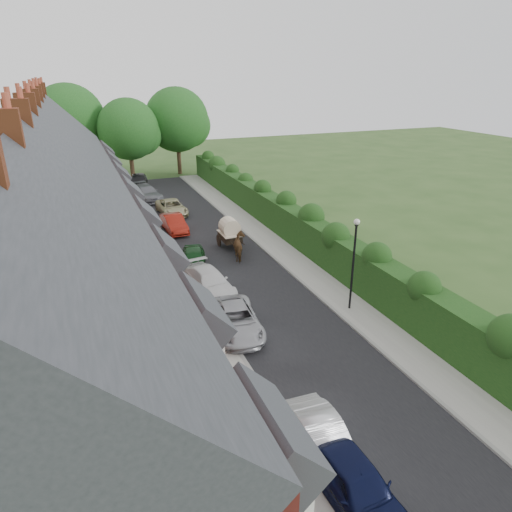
{
  "coord_description": "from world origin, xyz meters",
  "views": [
    {
      "loc": [
        -9.42,
        -14.28,
        12.04
      ],
      "look_at": [
        -0.41,
        8.06,
        2.2
      ],
      "focal_mm": 32.0,
      "sensor_mm": 36.0,
      "label": 1
    }
  ],
  "objects_px": {
    "car_beige": "(172,207)",
    "horse_cart": "(230,231)",
    "car_white": "(209,282)",
    "car_black": "(138,181)",
    "car_silver_a": "(323,439)",
    "car_green": "(194,259)",
    "car_silver_b": "(236,320)",
    "horse": "(240,247)",
    "car_red": "(174,223)",
    "car_navy": "(355,484)",
    "car_grey": "(146,193)",
    "lamppost": "(354,253)"
  },
  "relations": [
    {
      "from": "car_red",
      "to": "car_black",
      "type": "distance_m",
      "value": 15.76
    },
    {
      "from": "car_white",
      "to": "car_black",
      "type": "height_order",
      "value": "car_black"
    },
    {
      "from": "car_red",
      "to": "car_grey",
      "type": "height_order",
      "value": "car_grey"
    },
    {
      "from": "car_green",
      "to": "car_red",
      "type": "xyz_separation_m",
      "value": [
        0.44,
        7.76,
        0.01
      ]
    },
    {
      "from": "car_silver_a",
      "to": "car_black",
      "type": "height_order",
      "value": "car_black"
    },
    {
      "from": "car_red",
      "to": "car_black",
      "type": "relative_size",
      "value": 0.88
    },
    {
      "from": "car_grey",
      "to": "car_navy",
      "type": "bearing_deg",
      "value": -102.0
    },
    {
      "from": "horse",
      "to": "car_red",
      "type": "bearing_deg",
      "value": -56.3
    },
    {
      "from": "car_silver_a",
      "to": "horse",
      "type": "relative_size",
      "value": 1.9
    },
    {
      "from": "car_silver_a",
      "to": "car_green",
      "type": "bearing_deg",
      "value": 92.2
    },
    {
      "from": "car_green",
      "to": "car_red",
      "type": "relative_size",
      "value": 0.95
    },
    {
      "from": "car_silver_a",
      "to": "car_red",
      "type": "relative_size",
      "value": 0.94
    },
    {
      "from": "horse",
      "to": "car_green",
      "type": "bearing_deg",
      "value": 18.95
    },
    {
      "from": "car_silver_a",
      "to": "car_navy",
      "type": "bearing_deg",
      "value": -89.44
    },
    {
      "from": "car_silver_b",
      "to": "lamppost",
      "type": "bearing_deg",
      "value": 5.51
    },
    {
      "from": "car_navy",
      "to": "car_silver_a",
      "type": "distance_m",
      "value": 2.0
    },
    {
      "from": "lamppost",
      "to": "horse_cart",
      "type": "height_order",
      "value": "lamppost"
    },
    {
      "from": "lamppost",
      "to": "car_green",
      "type": "bearing_deg",
      "value": 126.46
    },
    {
      "from": "lamppost",
      "to": "car_silver_a",
      "type": "distance_m",
      "value": 10.7
    },
    {
      "from": "car_green",
      "to": "car_red",
      "type": "distance_m",
      "value": 7.78
    },
    {
      "from": "car_silver_a",
      "to": "car_green",
      "type": "distance_m",
      "value": 16.8
    },
    {
      "from": "car_silver_a",
      "to": "car_silver_b",
      "type": "xyz_separation_m",
      "value": [
        -0.06,
        8.43,
        0.0
      ]
    },
    {
      "from": "horse",
      "to": "car_grey",
      "type": "bearing_deg",
      "value": -67.44
    },
    {
      "from": "car_white",
      "to": "horse",
      "type": "bearing_deg",
      "value": 42.78
    },
    {
      "from": "car_beige",
      "to": "horse_cart",
      "type": "xyz_separation_m",
      "value": [
        2.13,
        -9.86,
        0.65
      ]
    },
    {
      "from": "car_white",
      "to": "car_beige",
      "type": "xyz_separation_m",
      "value": [
        1.32,
        16.22,
        -0.04
      ]
    },
    {
      "from": "car_red",
      "to": "car_black",
      "type": "bearing_deg",
      "value": 89.75
    },
    {
      "from": "car_silver_b",
      "to": "car_white",
      "type": "xyz_separation_m",
      "value": [
        0.0,
        4.66,
        0.03
      ]
    },
    {
      "from": "car_green",
      "to": "car_grey",
      "type": "distance_m",
      "value": 18.32
    },
    {
      "from": "horse",
      "to": "horse_cart",
      "type": "height_order",
      "value": "horse_cart"
    },
    {
      "from": "car_green",
      "to": "car_grey",
      "type": "height_order",
      "value": "car_grey"
    },
    {
      "from": "car_beige",
      "to": "car_red",
      "type": "bearing_deg",
      "value": -102.6
    },
    {
      "from": "car_beige",
      "to": "horse_cart",
      "type": "distance_m",
      "value": 10.11
    },
    {
      "from": "lamppost",
      "to": "car_black",
      "type": "bearing_deg",
      "value": 101.18
    },
    {
      "from": "car_silver_a",
      "to": "car_green",
      "type": "relative_size",
      "value": 1.0
    },
    {
      "from": "car_navy",
      "to": "car_green",
      "type": "xyz_separation_m",
      "value": [
        0.04,
        18.8,
        -0.07
      ]
    },
    {
      "from": "car_silver_a",
      "to": "car_white",
      "type": "height_order",
      "value": "car_white"
    },
    {
      "from": "car_black",
      "to": "horse_cart",
      "type": "distance_m",
      "value": 21.14
    },
    {
      "from": "car_silver_b",
      "to": "horse",
      "type": "bearing_deg",
      "value": 76.19
    },
    {
      "from": "car_beige",
      "to": "horse",
      "type": "height_order",
      "value": "horse"
    },
    {
      "from": "car_navy",
      "to": "car_beige",
      "type": "xyz_separation_m",
      "value": [
        1.32,
        31.31,
        -0.1
      ]
    },
    {
      "from": "car_black",
      "to": "car_beige",
      "type": "bearing_deg",
      "value": -73.01
    },
    {
      "from": "lamppost",
      "to": "horse",
      "type": "bearing_deg",
      "value": 108.08
    },
    {
      "from": "car_silver_a",
      "to": "car_grey",
      "type": "relative_size",
      "value": 0.78
    },
    {
      "from": "horse_cart",
      "to": "car_navy",
      "type": "bearing_deg",
      "value": -99.13
    },
    {
      "from": "car_silver_b",
      "to": "horse",
      "type": "xyz_separation_m",
      "value": [
        3.45,
        8.8,
        0.22
      ]
    },
    {
      "from": "car_grey",
      "to": "car_silver_b",
      "type": "bearing_deg",
      "value": -102.0
    },
    {
      "from": "car_silver_b",
      "to": "horse_cart",
      "type": "xyz_separation_m",
      "value": [
        3.45,
        11.02,
        0.64
      ]
    },
    {
      "from": "car_navy",
      "to": "car_grey",
      "type": "bearing_deg",
      "value": 88.23
    },
    {
      "from": "car_white",
      "to": "horse_cart",
      "type": "xyz_separation_m",
      "value": [
        3.45,
        6.37,
        0.61
      ]
    }
  ]
}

